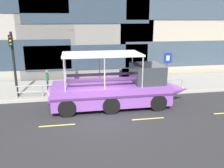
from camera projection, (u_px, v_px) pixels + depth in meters
The scene contains 12 objects.
ground_plane at pixel (102, 116), 12.91m from camera, with size 120.00×120.00×0.00m, color #2B2B2D.
sidewalk at pixel (93, 87), 18.21m from camera, with size 32.00×4.80×0.18m, color #99968E.
curb_edge at pixel (96, 97), 15.84m from camera, with size 32.00×0.18×0.18m, color #B2ADA3.
lane_centreline at pixel (104, 122), 12.16m from camera, with size 25.80×0.12×0.01m.
curb_guardrail at pixel (104, 86), 16.09m from camera, with size 11.67×0.09×0.83m.
traffic_light_pole at pixel (13, 58), 14.98m from camera, with size 0.24×0.46×4.26m.
parking_sign at pixel (167, 64), 17.03m from camera, with size 0.60×0.12×2.67m.
duck_tour_boat at pixel (119, 89), 14.18m from camera, with size 8.71×2.66×3.30m.
pedestrian_near_bow at pixel (144, 74), 17.32m from camera, with size 0.49×0.27×1.74m.
pedestrian_mid_left at pixel (121, 77), 16.92m from camera, with size 0.25×0.44×1.59m.
pedestrian_mid_right at pixel (77, 79), 16.32m from camera, with size 0.33×0.35×1.57m.
pedestrian_near_stern at pixel (47, 79), 16.65m from camera, with size 0.21×0.44×1.51m.
Camera 1 is at (-1.51, -11.89, 5.17)m, focal length 37.29 mm.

